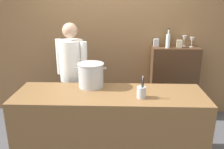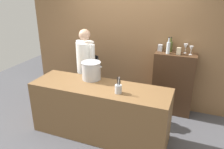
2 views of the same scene
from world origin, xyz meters
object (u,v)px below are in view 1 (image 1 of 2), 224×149
object	(u,v)px
wine_bottle_clear	(168,41)
chef	(72,71)
wine_glass_tall	(184,39)
wine_glass_short	(192,40)
spice_tin_cream	(179,44)
utensil_crock	(141,92)
stockpot_large	(91,75)
spice_tin_silver	(156,43)
wine_bottle_olive	(168,40)

from	to	relation	value
wine_bottle_clear	chef	bearing A→B (deg)	-161.10
wine_bottle_clear	wine_glass_tall	bearing A→B (deg)	27.06
wine_glass_short	spice_tin_cream	distance (m)	0.22
chef	wine_glass_short	distance (m)	1.96
utensil_crock	wine_glass_short	world-z (taller)	wine_glass_short
stockpot_large	wine_glass_short	world-z (taller)	wine_glass_short
chef	spice_tin_cream	bearing A→B (deg)	-135.67
chef	wine_bottle_clear	distance (m)	1.57
spice_tin_cream	spice_tin_silver	xyz separation A→B (m)	(-0.35, 0.10, 0.00)
stockpot_large	wine_glass_tall	world-z (taller)	wine_glass_tall
wine_bottle_clear	spice_tin_silver	size ratio (longest dim) A/B	2.50
utensil_crock	wine_glass_tall	xyz separation A→B (m)	(0.80, 1.40, 0.37)
wine_glass_short	utensil_crock	bearing A→B (deg)	-124.17
spice_tin_cream	wine_glass_short	bearing A→B (deg)	14.61
utensil_crock	spice_tin_cream	xyz separation A→B (m)	(0.70, 1.28, 0.31)
stockpot_large	wine_bottle_clear	distance (m)	1.48
chef	wine_bottle_olive	world-z (taller)	chef
wine_bottle_olive	spice_tin_silver	size ratio (longest dim) A/B	2.29
wine_glass_short	stockpot_large	bearing A→B (deg)	-146.58
wine_glass_short	wine_bottle_clear	bearing A→B (deg)	-168.47
wine_bottle_clear	wine_bottle_olive	size ratio (longest dim) A/B	1.09
wine_bottle_clear	spice_tin_cream	world-z (taller)	wine_bottle_clear
spice_tin_cream	wine_bottle_clear	bearing A→B (deg)	-171.92
chef	wine_glass_short	world-z (taller)	chef
wine_glass_short	spice_tin_cream	xyz separation A→B (m)	(-0.21, -0.05, -0.05)
spice_tin_cream	spice_tin_silver	bearing A→B (deg)	163.85
wine_glass_short	wine_glass_tall	world-z (taller)	wine_glass_tall
wine_bottle_clear	wine_glass_short	world-z (taller)	wine_bottle_clear
wine_glass_tall	spice_tin_cream	bearing A→B (deg)	-130.24
stockpot_large	utensil_crock	bearing A→B (deg)	-28.90
wine_bottle_olive	wine_glass_tall	distance (m)	0.27
utensil_crock	spice_tin_silver	distance (m)	1.46
spice_tin_cream	spice_tin_silver	distance (m)	0.37
wine_glass_short	wine_glass_tall	size ratio (longest dim) A/B	0.92
wine_bottle_olive	spice_tin_cream	xyz separation A→B (m)	(0.17, -0.12, -0.04)
spice_tin_cream	chef	bearing A→B (deg)	-162.30
wine_bottle_olive	spice_tin_silver	bearing A→B (deg)	-176.22
spice_tin_silver	utensil_crock	bearing A→B (deg)	-104.00
wine_glass_short	spice_tin_silver	size ratio (longest dim) A/B	1.32
stockpot_large	wine_glass_short	xyz separation A→B (m)	(1.52, 1.00, 0.28)
wine_glass_tall	chef	bearing A→B (deg)	-159.66
chef	wine_glass_short	bearing A→B (deg)	-136.01
wine_glass_short	wine_glass_tall	distance (m)	0.12
stockpot_large	wine_bottle_olive	size ratio (longest dim) A/B	1.39
utensil_crock	wine_glass_short	size ratio (longest dim) A/B	1.65
utensil_crock	wine_glass_tall	distance (m)	1.66
stockpot_large	utensil_crock	distance (m)	0.70
wine_glass_tall	wine_bottle_olive	bearing A→B (deg)	-178.34
wine_bottle_clear	wine_glass_short	distance (m)	0.40
utensil_crock	wine_glass_tall	bearing A→B (deg)	60.22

